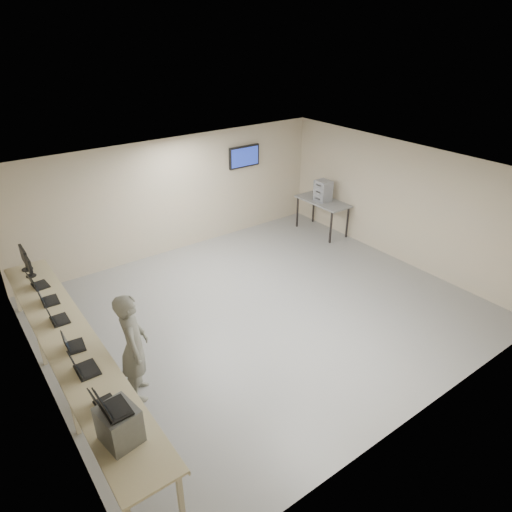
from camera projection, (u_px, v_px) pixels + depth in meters
room at (262, 246)px, 8.52m from camera, size 8.01×7.01×2.81m
workbench at (72, 345)px, 6.85m from camera, size 0.76×6.00×0.90m
equipment_box at (119, 425)px, 5.12m from camera, size 0.45×0.50×0.46m
laptop_on_box at (110, 407)px, 4.95m from camera, size 0.31×0.38×0.29m
laptop_0 at (102, 403)px, 5.62m from camera, size 0.29×0.35×0.26m
laptop_1 at (82, 368)px, 6.18m from camera, size 0.32×0.39×0.30m
laptop_2 at (71, 344)px, 6.64m from camera, size 0.31×0.36×0.26m
laptop_3 at (56, 318)px, 7.22m from camera, size 0.29×0.35×0.27m
laptop_4 at (46, 299)px, 7.71m from camera, size 0.31×0.37×0.28m
laptop_5 at (37, 283)px, 8.17m from camera, size 0.31×0.36×0.27m
monitor_near at (28, 265)px, 8.43m from camera, size 0.18×0.41×0.41m
monitor_far at (24, 257)px, 8.64m from camera, size 0.21×0.46×0.46m
soldier at (134, 347)px, 6.71m from camera, size 0.65×0.77×1.79m
side_table at (323, 203)px, 12.12m from camera, size 0.70×1.51×0.90m
storage_bins at (323, 191)px, 11.95m from camera, size 0.35×0.39×0.55m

